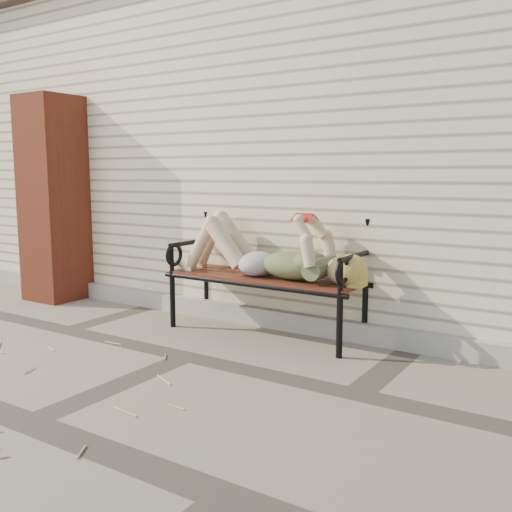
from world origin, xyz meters
The scene contains 6 objects.
ground centered at (0.00, 0.00, 0.00)m, with size 80.00×80.00×0.00m, color #786E5D.
house_wall centered at (0.00, 3.00, 1.50)m, with size 8.00×4.00×3.00m, color beige.
foundation_strip centered at (0.00, 0.97, 0.07)m, with size 8.00×0.10×0.15m, color #ACA59B.
brick_pillar centered at (-2.30, 0.75, 1.00)m, with size 0.50×0.50×2.00m, color maroon.
garden_bench centered at (0.14, 0.88, 0.61)m, with size 1.69×0.67×1.09m.
reading_woman centered at (0.16, 0.75, 0.65)m, with size 1.60×0.36×0.50m.
Camera 1 is at (2.45, -2.92, 1.25)m, focal length 40.00 mm.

